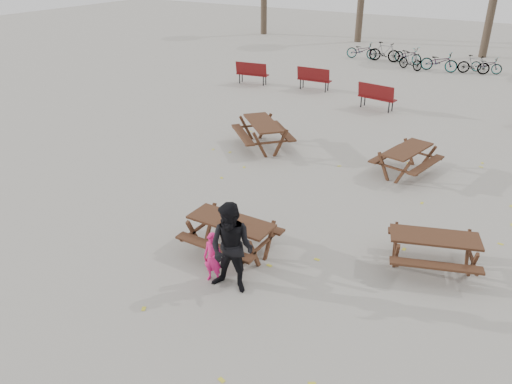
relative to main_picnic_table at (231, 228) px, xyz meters
The scene contains 13 objects.
ground 0.59m from the main_picnic_table, ahead, with size 80.00×80.00×0.00m, color gray.
main_picnic_table is the anchor object (origin of this frame).
food_tray 0.23m from the main_picnic_table, 147.85° to the right, with size 0.18×0.11×0.04m, color white.
bread_roll 0.26m from the main_picnic_table, 147.85° to the right, with size 0.14×0.06×0.05m, color tan.
soda_bottle 0.29m from the main_picnic_table, 123.62° to the right, with size 0.07×0.07×0.17m.
child 1.04m from the main_picnic_table, 75.61° to the right, with size 0.38×0.25×1.04m, color #DA1B6A.
adult 1.30m from the main_picnic_table, 55.09° to the right, with size 0.88×0.68×1.80m, color black.
picnic_table_east 4.09m from the main_picnic_table, 23.50° to the left, with size 1.71×1.38×0.74m, color #331E12, non-canonical shape.
picnic_table_north 6.14m from the main_picnic_table, 114.54° to the left, with size 1.97×1.59×0.85m, color #331E12, non-canonical shape.
picnic_table_far 6.25m from the main_picnic_table, 71.74° to the left, with size 1.77×1.43×0.76m, color #331E12, non-canonical shape.
park_bench_row 12.47m from the main_picnic_table, 98.03° to the left, with size 13.79×1.97×1.03m.
bicycle_row 20.11m from the main_picnic_table, 94.52° to the left, with size 8.33×2.49×1.05m.
fallen_leaves 2.62m from the main_picnic_table, 78.69° to the left, with size 11.00×11.00×0.01m, color gold, non-canonical shape.
Camera 1 is at (5.09, -7.34, 5.88)m, focal length 35.00 mm.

